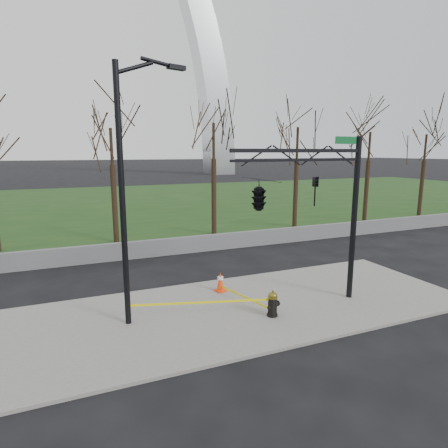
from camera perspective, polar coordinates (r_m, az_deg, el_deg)
name	(u,v)px	position (r m, az deg, el deg)	size (l,w,h in m)	color
ground	(222,313)	(13.35, -0.34, -13.30)	(500.00, 500.00, 0.00)	black
sidewalk	(222,312)	(13.33, -0.34, -13.10)	(18.00, 6.00, 0.10)	slate
grass_strip	(115,203)	(41.88, -16.14, 3.03)	(120.00, 40.00, 0.06)	#193915
guardrail	(165,247)	(20.44, -8.90, -3.45)	(60.00, 0.30, 0.90)	#59595B
gateway_arch	(78,13)	(90.52, -21.16, 27.62)	(66.00, 6.00, 65.00)	silver
tree_row	(255,174)	(26.24, 4.74, 7.55)	(60.83, 4.00, 7.89)	black
fire_hydrant	(273,304)	(12.85, 7.38, -11.92)	(0.55, 0.37, 0.89)	black
traffic_cone	(220,282)	(14.87, -0.55, -8.72)	(0.44, 0.44, 0.76)	#FD3C0D
street_light	(128,178)	(11.73, -14.25, 6.76)	(2.33, 0.84, 8.21)	black
traffic_signal_mast	(279,194)	(12.24, 8.38, 4.56)	(5.10, 2.51, 6.00)	black
caution_tape	(219,300)	(12.98, -0.76, -11.43)	(4.50, 2.77, 0.45)	yellow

